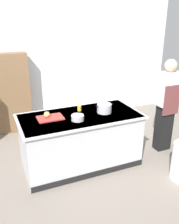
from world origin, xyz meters
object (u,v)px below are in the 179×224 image
at_px(mixing_bowl, 78,118).
at_px(juice_cup, 79,108).
at_px(onion, 47,114).
at_px(stock_pot, 104,108).
at_px(person_chef, 166,104).
at_px(bookshelf, 3,95).

bearing_deg(mixing_bowl, juice_cup, 64.97).
bearing_deg(mixing_bowl, onion, 148.75).
xyz_separation_m(stock_pot, person_chef, (1.20, -0.10, -0.06)).
height_order(stock_pot, bookshelf, bookshelf).
xyz_separation_m(stock_pot, mixing_bowl, (-0.52, -0.13, -0.03)).
bearing_deg(mixing_bowl, stock_pot, 14.10).
bearing_deg(juice_cup, bookshelf, 124.55).
bearing_deg(bookshelf, mixing_bowl, -64.55).
distance_m(person_chef, bookshelf, 3.29).
height_order(mixing_bowl, bookshelf, bookshelf).
bearing_deg(mixing_bowl, bookshelf, 115.45).
bearing_deg(juice_cup, onion, -169.60).
height_order(mixing_bowl, person_chef, person_chef).
xyz_separation_m(juice_cup, person_chef, (1.56, -0.33, -0.04)).
relative_size(mixing_bowl, person_chef, 0.11).
relative_size(onion, mixing_bowl, 0.49).
height_order(onion, stock_pot, stock_pot).
bearing_deg(person_chef, stock_pot, 65.41).
xyz_separation_m(onion, mixing_bowl, (0.42, -0.25, -0.02)).
bearing_deg(onion, stock_pot, -7.39).
bearing_deg(person_chef, mixing_bowl, 71.24).
xyz_separation_m(stock_pot, juice_cup, (-0.35, 0.23, -0.02)).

